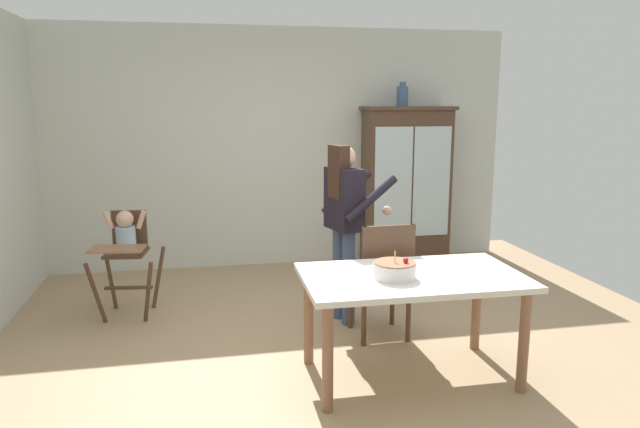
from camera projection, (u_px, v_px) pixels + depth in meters
ground_plane at (331, 355)px, 4.40m from camera, size 6.24×6.24×0.00m
wall_back at (281, 148)px, 6.67m from camera, size 5.32×0.06×2.70m
china_cabinet at (406, 185)px, 6.78m from camera, size 1.03×0.48×1.82m
ceramic_vase at (402, 96)px, 6.57m from camera, size 0.13×0.13×0.27m
high_chair_with_toddler at (126, 244)px, 5.11m from camera, size 0.64×0.74×0.95m
adult_person at (345, 212)px, 4.90m from camera, size 0.60×0.59×1.53m
dining_table at (412, 288)px, 3.94m from camera, size 1.50×0.88×0.74m
birthday_cake at (395, 270)px, 3.83m from camera, size 0.28×0.28×0.19m
dining_chair_far_side at (384, 273)px, 4.58m from camera, size 0.45×0.45×0.96m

